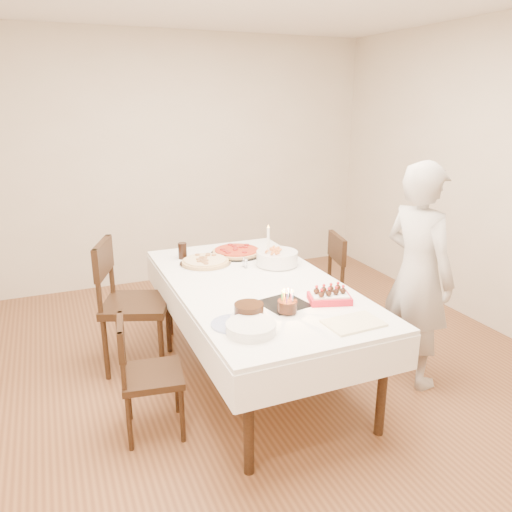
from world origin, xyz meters
name	(u,v)px	position (x,y,z in m)	size (l,w,h in m)	color
floor	(269,380)	(0.00, 0.00, 0.00)	(5.00, 5.00, 0.00)	brown
wall_back	(177,161)	(0.00, 2.50, 1.35)	(4.50, 0.04, 2.70)	beige
dining_table	(256,330)	(-0.06, 0.11, 0.38)	(1.14, 2.14, 0.75)	white
chair_right_savory	(314,286)	(0.68, 0.56, 0.46)	(0.47, 0.47, 0.91)	black
chair_left_savory	(136,305)	(-0.84, 0.61, 0.51)	(0.52, 0.52, 1.02)	black
chair_left_dessert	(152,376)	(-0.90, -0.25, 0.39)	(0.40, 0.40, 0.78)	black
person	(418,276)	(0.99, -0.36, 0.81)	(0.59, 0.39, 1.63)	#BCB7B2
pizza_white	(205,262)	(-0.27, 0.65, 0.77)	(0.41, 0.41, 0.04)	beige
pizza_pepperoni	(237,252)	(0.06, 0.81, 0.77)	(0.44, 0.44, 0.04)	red
red_placemat	(275,258)	(0.31, 0.58, 0.75)	(0.24, 0.24, 0.01)	#B21E1E
pasta_bowl	(277,258)	(0.25, 0.41, 0.81)	(0.33, 0.33, 0.10)	white
taper_candle	(268,246)	(0.16, 0.39, 0.92)	(0.08, 0.08, 0.35)	white
shaker_pair	(246,263)	(0.00, 0.44, 0.79)	(0.07, 0.07, 0.08)	white
cola_glass	(183,251)	(-0.39, 0.87, 0.82)	(0.07, 0.07, 0.13)	black
layer_cake	(249,311)	(-0.33, -0.43, 0.80)	(0.23, 0.23, 0.09)	black
cake_board	(284,304)	(-0.04, -0.31, 0.75)	(0.27, 0.27, 0.01)	black
birthday_cake	(287,301)	(-0.09, -0.45, 0.83)	(0.12, 0.12, 0.13)	#32170D
strawberry_box	(329,297)	(0.25, -0.40, 0.78)	(0.27, 0.18, 0.07)	#B61426
box_lid	(354,324)	(0.20, -0.75, 0.75)	(0.33, 0.22, 0.03)	beige
plate_stack	(251,328)	(-0.39, -0.61, 0.78)	(0.29, 0.29, 0.06)	white
china_plate	(233,324)	(-0.45, -0.48, 0.76)	(0.26, 0.26, 0.01)	white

